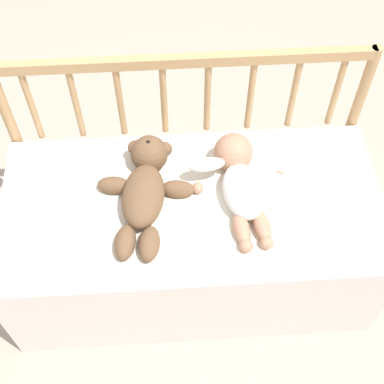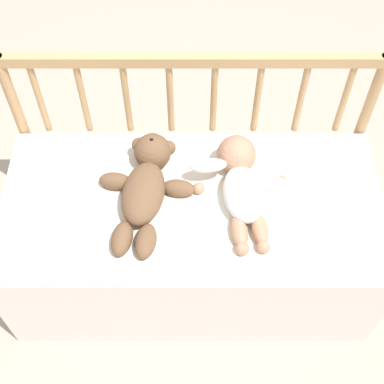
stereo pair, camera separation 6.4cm
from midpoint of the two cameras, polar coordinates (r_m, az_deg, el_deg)
name	(u,v)px [view 1 (the left image)]	position (r m, az deg, el deg)	size (l,w,h in m)	color
ground_plane	(192,267)	(2.08, -0.89, -8.01)	(12.00, 12.00, 0.00)	tan
crib_mattress	(192,238)	(1.89, -0.98, -4.93)	(1.23, 0.59, 0.44)	white
crib_rail	(186,108)	(1.82, -1.69, 8.97)	(1.23, 0.04, 0.76)	tan
blanket	(192,203)	(1.70, -1.03, -1.20)	(0.83, 0.52, 0.01)	silver
teddy_bear	(145,187)	(1.69, -6.15, 0.47)	(0.32, 0.45, 0.12)	brown
baby	(240,181)	(1.70, 4.10, 1.19)	(0.32, 0.41, 0.13)	white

